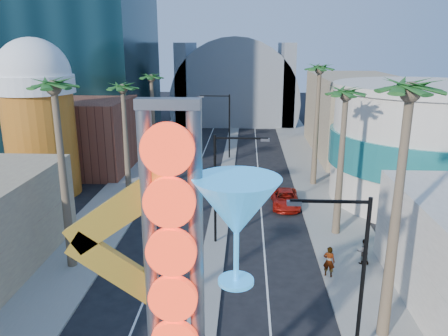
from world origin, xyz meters
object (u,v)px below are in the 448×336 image
Objects in this scene: pedestrian_a at (329,261)px; pedestrian_b at (363,251)px; neon_sign at (200,272)px; red_pickup at (285,199)px.

pedestrian_b is at bearing -124.11° from pedestrian_a.
neon_sign reaches higher than pedestrian_a.
neon_sign is at bearing 84.22° from pedestrian_a.
pedestrian_b is (8.99, 14.25, -6.30)m from neon_sign.
pedestrian_a is (1.65, -12.21, 0.43)m from red_pickup.
pedestrian_a is 3.04m from pedestrian_b.
neon_sign reaches higher than red_pickup.
red_pickup is 2.58× the size of pedestrian_a.
neon_sign is 2.48× the size of red_pickup.
red_pickup is at bearing -70.88° from pedestrian_b.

